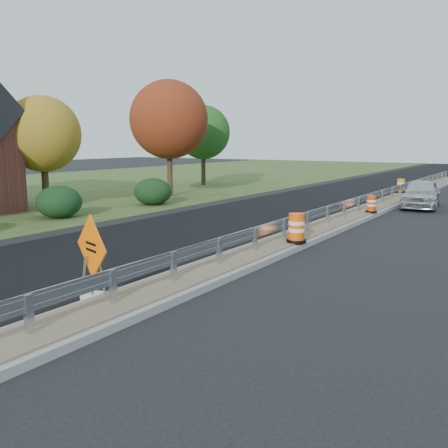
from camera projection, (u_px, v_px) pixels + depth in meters
The scene contains 15 objects.
ground at pixel (284, 246), 17.00m from camera, with size 140.00×140.00×0.00m, color black.
grass_verge_near at pixel (58, 188), 38.11m from camera, with size 30.00×120.00×0.03m, color #324A1F.
milled_overlay at pixel (292, 205), 27.64m from camera, with size 7.20×120.00×0.01m, color black.
median at pixel (358, 214), 23.61m from camera, with size 1.60×55.00×0.23m.
guardrail at pixel (365, 199), 24.34m from camera, with size 0.10×46.15×0.72m.
hedge_mid at pixel (59, 202), 23.01m from camera, with size 2.09×2.09×1.52m, color black.
hedge_north at pixel (153, 192), 27.72m from camera, with size 2.09×2.09×1.52m, color black.
tree_near_yellow at pixel (43, 134), 26.03m from camera, with size 3.96×3.96×5.88m.
tree_near_red at pixel (169, 120), 31.43m from camera, with size 4.95×4.95×7.35m.
tree_near_back at pixel (203, 132), 39.78m from camera, with size 4.29×4.29×6.37m.
caution_sign at pixel (93, 280), 11.00m from camera, with size 1.36×0.59×1.96m.
barrel_median_near at pixel (296, 228), 16.42m from camera, with size 0.65×0.65×0.96m.
barrel_median_mid at pixel (371, 204), 23.38m from camera, with size 0.53×0.53×0.78m.
barrel_median_far at pixel (401, 186), 32.40m from camera, with size 0.60×0.60×0.88m.
car_silver at pixel (421, 193), 26.63m from camera, with size 1.81×4.50×1.53m, color silver.
Camera 1 is at (7.30, -15.10, 3.53)m, focal length 40.00 mm.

